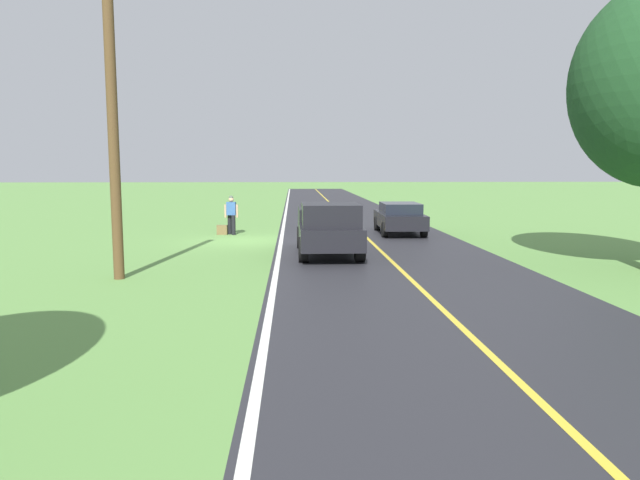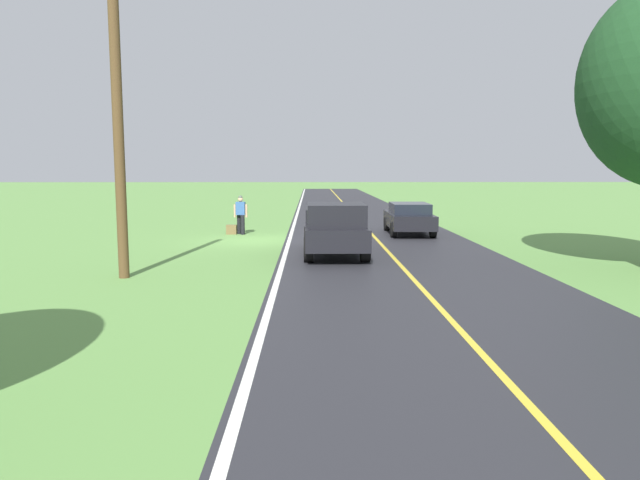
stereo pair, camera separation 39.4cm
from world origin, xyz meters
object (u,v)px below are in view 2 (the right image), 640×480
at_px(hitchhiker_walking, 241,212).
at_px(suitcase_carried, 232,230).
at_px(sedan_near_oncoming, 409,217).
at_px(pickup_truck_passing, 335,227).
at_px(utility_pole_roadside, 119,136).

xyz_separation_m(hitchhiker_walking, suitcase_carried, (0.43, 0.05, -0.77)).
xyz_separation_m(suitcase_carried, sedan_near_oncoming, (-8.00, 0.02, 0.54)).
bearing_deg(pickup_truck_passing, sedan_near_oncoming, -119.33).
distance_m(suitcase_carried, sedan_near_oncoming, 8.01).
bearing_deg(sedan_near_oncoming, pickup_truck_passing, 60.67).
bearing_deg(pickup_truck_passing, utility_pole_roadside, 34.26).
xyz_separation_m(hitchhiker_walking, utility_pole_roadside, (1.93, 10.50, 2.82)).
xyz_separation_m(pickup_truck_passing, sedan_near_oncoming, (-3.61, -6.42, -0.21)).
relative_size(sedan_near_oncoming, utility_pole_roadside, 0.59).
height_order(hitchhiker_walking, sedan_near_oncoming, hitchhiker_walking).
distance_m(hitchhiker_walking, pickup_truck_passing, 7.60).
bearing_deg(utility_pole_roadside, pickup_truck_passing, -145.74).
distance_m(suitcase_carried, utility_pole_roadside, 11.15).
bearing_deg(suitcase_carried, sedan_near_oncoming, 94.69).
bearing_deg(hitchhiker_walking, suitcase_carried, 6.04).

